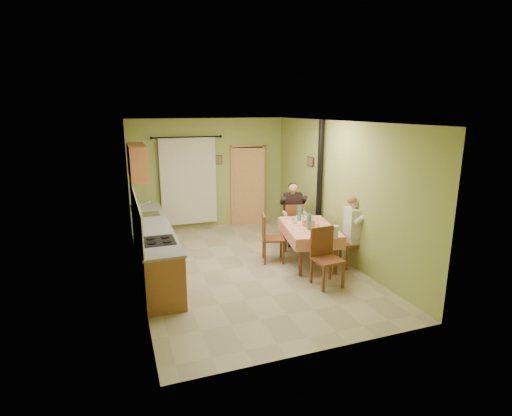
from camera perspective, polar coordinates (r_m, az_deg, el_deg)
name	(u,v)px	position (r m, az deg, el deg)	size (l,w,h in m)	color
floor	(246,267)	(7.95, -1.47, -8.38)	(4.00, 6.00, 0.01)	tan
room_shell	(245,175)	(7.45, -1.56, 4.67)	(4.04, 6.04, 2.82)	#9BAC58
kitchen_run	(154,247)	(7.84, -14.42, -5.42)	(0.64, 3.64, 1.56)	brown
upper_cabinets	(137,162)	(8.77, -16.59, 6.36)	(0.35, 1.40, 0.70)	brown
curtain	(189,181)	(10.19, -9.61, 3.84)	(1.70, 0.07, 2.22)	black
doorway	(248,185)	(10.64, -1.11, 3.30)	(0.96, 0.27, 2.15)	black
dining_table	(309,244)	(8.12, 7.55, -5.14)	(1.24, 1.72, 0.76)	#EC977B
tableware	(312,224)	(7.89, 8.03, -2.34)	(0.70, 1.68, 0.33)	white
chair_far	(293,232)	(9.18, 5.24, -3.40)	(0.50, 0.50, 0.96)	brown
chair_near	(327,270)	(7.17, 10.06, -8.65)	(0.48, 0.48, 1.02)	brown
chair_right	(353,252)	(8.11, 13.68, -6.13)	(0.48, 0.48, 0.97)	brown
chair_left	(272,247)	(8.14, 2.35, -5.65)	(0.53, 0.53, 0.99)	brown
man_far	(293,207)	(9.04, 5.31, 0.19)	(0.64, 0.56, 1.39)	black
man_right	(354,223)	(7.93, 13.84, -2.14)	(0.53, 0.62, 1.39)	beige
stove_flue	(319,202)	(8.90, 8.95, 0.82)	(0.24, 0.24, 2.80)	black
picture_back	(218,160)	(10.36, -5.40, 6.86)	(0.19, 0.03, 0.23)	black
picture_right	(310,161)	(9.31, 7.76, 6.61)	(0.03, 0.31, 0.21)	brown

